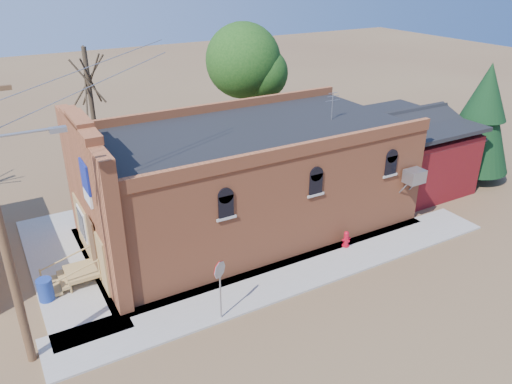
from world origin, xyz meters
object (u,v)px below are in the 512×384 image
utility_pole (2,224)px  fire_hydrant (346,239)px  stop_sign (220,275)px  brick_bar (244,180)px  trash_barrel (45,290)px

utility_pole → fire_hydrant: bearing=1.7°
fire_hydrant → stop_sign: bearing=-153.5°
brick_bar → trash_barrel: brick_bar is taller
utility_pole → trash_barrel: size_ratio=10.55×
fire_hydrant → stop_sign: size_ratio=0.32×
fire_hydrant → stop_sign: 7.06m
utility_pole → stop_sign: 6.70m
fire_hydrant → utility_pole: bearing=-164.9°
brick_bar → utility_pole: bearing=-156.3°
brick_bar → stop_sign: (-3.89, -5.49, -0.52)m
utility_pole → fire_hydrant: (12.63, 0.38, -4.33)m
brick_bar → fire_hydrant: brick_bar is taller
utility_pole → stop_sign: utility_pole is taller
utility_pole → stop_sign: size_ratio=3.99×
brick_bar → trash_barrel: size_ratio=19.23×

